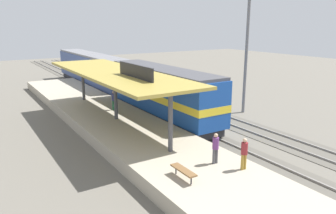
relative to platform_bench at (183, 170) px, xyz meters
name	(u,v)px	position (x,y,z in m)	size (l,w,h in m)	color
ground_plane	(184,117)	(8.00, 11.37, -1.34)	(120.00, 120.00, 0.00)	#666056
track_near	(165,120)	(6.00, 11.37, -1.31)	(3.20, 110.00, 0.16)	#565249
track_far	(207,113)	(10.60, 11.37, -1.31)	(3.20, 110.00, 0.16)	#565249
platform	(117,124)	(1.40, 11.37, -0.89)	(6.00, 44.00, 0.90)	#A89E89
station_canopy	(115,74)	(1.40, 11.28, 3.19)	(5.20, 18.00, 4.70)	#47474C
platform_bench	(183,170)	(0.00, 0.00, 0.00)	(0.44, 1.70, 0.50)	#333338
locomotive	(162,93)	(6.00, 11.96, 1.07)	(2.93, 14.43, 4.44)	#28282D
passenger_carriage_single	(92,70)	(6.00, 29.96, 0.97)	(2.90, 20.00, 4.24)	#28282D
light_mast	(248,22)	(13.80, 9.83, 7.05)	(1.10, 1.10, 11.70)	slate
person_waiting	(215,147)	(2.50, 0.59, 0.51)	(0.34, 0.34, 1.71)	#4C4C51
person_walking	(114,99)	(2.37, 14.06, 0.51)	(0.34, 0.34, 1.71)	#23603D
person_boarding	(244,152)	(3.26, -0.78, 0.51)	(0.34, 0.34, 1.71)	olive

